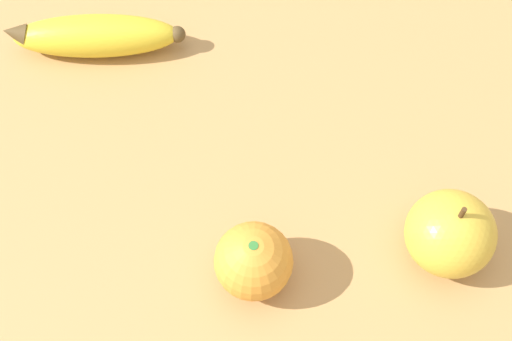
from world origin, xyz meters
TOP-DOWN VIEW (x-y plane):
  - ground_plane at (0.00, 0.00)m, footprint 3.00×3.00m
  - banana at (-0.19, 0.03)m, footprint 0.15×0.16m
  - orange at (0.11, -0.02)m, footprint 0.07×0.07m
  - apple at (0.21, 0.13)m, footprint 0.08×0.08m

SIDE VIEW (x-z plane):
  - ground_plane at x=0.00m, z-range 0.00..0.00m
  - banana at x=-0.19m, z-range 0.00..0.04m
  - orange at x=0.11m, z-range 0.00..0.07m
  - apple at x=0.21m, z-range -0.01..0.08m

